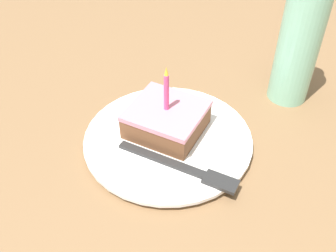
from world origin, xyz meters
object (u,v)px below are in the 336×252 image
(plate, at_px, (168,139))
(cake_slice, at_px, (166,119))
(bottle, at_px, (299,43))
(fork, at_px, (185,168))

(plate, distance_m, cake_slice, 0.03)
(plate, distance_m, bottle, 0.25)
(fork, xyz_separation_m, bottle, (0.08, 0.24, 0.08))
(cake_slice, distance_m, fork, 0.09)
(plate, xyz_separation_m, fork, (0.05, -0.05, 0.01))
(plate, xyz_separation_m, cake_slice, (-0.01, 0.01, 0.03))
(cake_slice, bearing_deg, bottle, 53.87)
(plate, bearing_deg, fork, -43.70)
(plate, relative_size, cake_slice, 2.24)
(bottle, bearing_deg, fork, -107.31)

